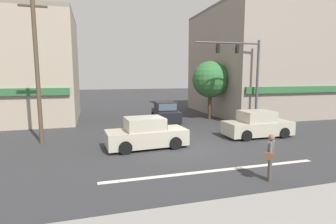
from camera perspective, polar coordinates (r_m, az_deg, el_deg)
ground_plane at (r=13.75m, az=3.84°, el=-7.67°), size 120.00×120.00×0.00m
lane_marking_stripe at (r=10.69m, az=10.38°, el=-12.41°), size 9.00×0.24×0.01m
building_left_block at (r=24.73m, az=-32.01°, el=8.14°), size 10.74×8.50×8.60m
building_right_corner at (r=27.82m, az=18.76°, el=10.20°), size 10.17×11.63×9.99m
street_tree at (r=22.56m, az=9.19°, el=6.99°), size 3.07×3.07×4.92m
utility_pole_near_left at (r=15.71m, az=-26.60°, el=8.11°), size 1.40×0.22×7.64m
utility_pole_far_right at (r=23.06m, az=17.92°, el=8.37°), size 1.40×0.22×7.75m
traffic_light_mast at (r=19.81m, az=16.52°, el=9.00°), size 4.88×0.45×6.20m
sedan_crossing_center at (r=13.57m, az=-4.77°, el=-4.80°), size 4.21×2.10×1.58m
sedan_parked_curbside at (r=21.26m, az=-0.55°, el=-0.14°), size 2.10×4.21×1.58m
sedan_crossing_rightbound at (r=16.84m, az=18.85°, el=-2.70°), size 4.11×1.91×1.58m
pedestrian_foreground_with_bag at (r=9.96m, az=21.42°, el=-8.62°), size 0.58×0.59×1.67m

